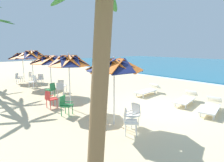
% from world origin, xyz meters
% --- Properties ---
extents(ground_plane, '(80.00, 80.00, 0.00)m').
position_xyz_m(ground_plane, '(0.00, 0.00, 0.00)').
color(ground_plane, beige).
extents(surf_foam, '(80.00, 0.70, 0.01)m').
position_xyz_m(surf_foam, '(0.00, 8.81, 0.01)').
color(surf_foam, white).
rests_on(surf_foam, ground).
extents(beach_umbrella_0, '(2.12, 2.12, 2.59)m').
position_xyz_m(beach_umbrella_0, '(0.14, -2.61, 2.26)').
color(beach_umbrella_0, silver).
rests_on(beach_umbrella_0, ground).
extents(plastic_chair_0, '(0.46, 0.49, 0.87)m').
position_xyz_m(plastic_chair_0, '(0.71, -2.16, 0.50)').
color(plastic_chair_0, white).
rests_on(plastic_chair_0, ground).
extents(plastic_chair_1, '(0.63, 0.63, 0.87)m').
position_xyz_m(plastic_chair_1, '(1.06, -2.76, 0.50)').
color(plastic_chair_1, white).
rests_on(plastic_chair_1, ground).
extents(plastic_chair_2, '(0.63, 0.62, 0.87)m').
position_xyz_m(plastic_chair_2, '(-0.80, -2.47, 0.50)').
color(plastic_chair_2, white).
rests_on(plastic_chair_2, ground).
extents(beach_umbrella_1, '(1.99, 1.99, 2.67)m').
position_xyz_m(beach_umbrella_1, '(-2.66, -2.94, 2.29)').
color(beach_umbrella_1, silver).
rests_on(beach_umbrella_1, ground).
extents(plastic_chair_3, '(0.63, 0.62, 0.87)m').
position_xyz_m(plastic_chair_3, '(-2.01, -3.53, 0.50)').
color(plastic_chair_3, '#2D8C4C').
rests_on(plastic_chair_3, ground).
extents(plastic_chair_4, '(0.50, 0.52, 0.87)m').
position_xyz_m(plastic_chair_4, '(-3.37, -3.64, 0.50)').
color(plastic_chair_4, red).
rests_on(plastic_chair_4, ground).
extents(beach_umbrella_2, '(2.41, 2.41, 2.52)m').
position_xyz_m(beach_umbrella_2, '(-5.95, -2.48, 2.18)').
color(beach_umbrella_2, silver).
rests_on(beach_umbrella_2, ground).
extents(plastic_chair_5, '(0.61, 0.62, 0.87)m').
position_xyz_m(plastic_chair_5, '(-5.98, -1.76, 0.50)').
color(plastic_chair_5, white).
rests_on(plastic_chair_5, ground).
extents(plastic_chair_6, '(0.61, 0.60, 0.87)m').
position_xyz_m(plastic_chair_6, '(-5.33, -2.78, 0.50)').
color(plastic_chair_6, '#2D8C4C').
rests_on(plastic_chair_6, ground).
extents(plastic_chair_7, '(0.62, 0.60, 0.87)m').
position_xyz_m(plastic_chair_7, '(-5.12, -2.28, 0.50)').
color(plastic_chair_7, white).
rests_on(plastic_chair_7, ground).
extents(beach_umbrella_3, '(2.23, 2.23, 2.81)m').
position_xyz_m(beach_umbrella_3, '(-9.25, -2.50, 2.41)').
color(beach_umbrella_3, silver).
rests_on(beach_umbrella_3, ground).
extents(plastic_chair_8, '(0.56, 0.58, 0.87)m').
position_xyz_m(plastic_chair_8, '(-8.82, -2.66, 0.50)').
color(plastic_chair_8, white).
rests_on(plastic_chair_8, ground).
extents(plastic_chair_9, '(0.63, 0.63, 0.87)m').
position_xyz_m(plastic_chair_9, '(-9.59, -1.86, 0.50)').
color(plastic_chair_9, white).
rests_on(plastic_chair_9, ground).
extents(beach_umbrella_4, '(2.26, 2.26, 2.55)m').
position_xyz_m(beach_umbrella_4, '(-12.01, -2.40, 2.20)').
color(beach_umbrella_4, silver).
rests_on(beach_umbrella_4, ground).
extents(plastic_chair_10, '(0.63, 0.63, 0.87)m').
position_xyz_m(plastic_chair_10, '(-11.27, -3.03, 0.50)').
color(plastic_chair_10, white).
rests_on(plastic_chair_10, ground).
extents(plastic_chair_11, '(0.50, 0.53, 0.87)m').
position_xyz_m(plastic_chair_11, '(-11.46, -1.93, 0.50)').
color(plastic_chair_11, white).
rests_on(plastic_chair_11, ground).
extents(sun_lounger_0, '(1.07, 2.23, 0.62)m').
position_xyz_m(sun_lounger_0, '(2.00, 1.58, 0.28)').
color(sun_lounger_0, white).
rests_on(sun_lounger_0, ground).
extents(sun_lounger_1, '(1.00, 2.22, 0.62)m').
position_xyz_m(sun_lounger_1, '(0.60, 2.01, 0.28)').
color(sun_lounger_1, white).
rests_on(sun_lounger_1, ground).
extents(sun_lounger_2, '(0.80, 2.19, 0.62)m').
position_xyz_m(sun_lounger_2, '(-1.97, 2.08, 0.28)').
color(sun_lounger_2, white).
rests_on(sun_lounger_2, ground).
extents(palm_tree_1, '(3.17, 2.69, 4.31)m').
position_xyz_m(palm_tree_1, '(2.16, -4.81, 2.58)').
color(palm_tree_1, brown).
rests_on(palm_tree_1, ground).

